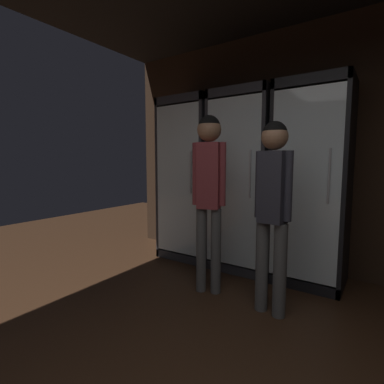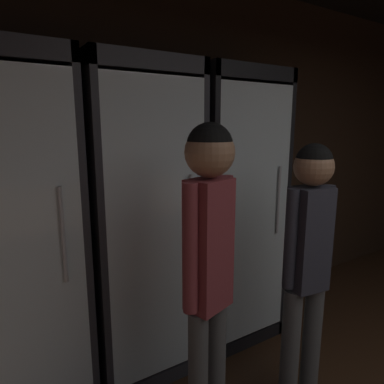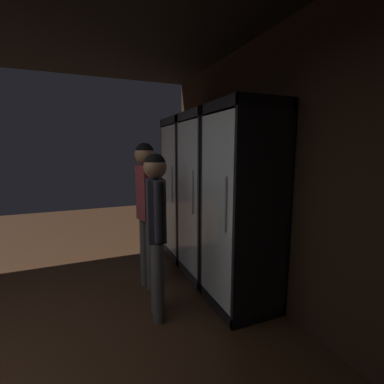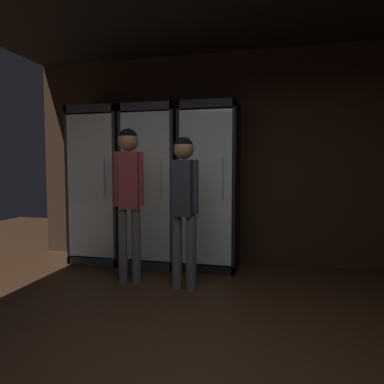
# 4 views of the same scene
# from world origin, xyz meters

# --- Properties ---
(wall_back) EXTENTS (6.00, 0.06, 2.80)m
(wall_back) POSITION_xyz_m (0.00, 3.03, 1.40)
(wall_back) COLOR black
(wall_back) RESTS_ON ground
(cooler_far_left) EXTENTS (0.71, 0.63, 2.08)m
(cooler_far_left) POSITION_xyz_m (-1.91, 2.73, 1.02)
(cooler_far_left) COLOR #2B2B30
(cooler_far_left) RESTS_ON ground
(cooler_left) EXTENTS (0.71, 0.63, 2.08)m
(cooler_left) POSITION_xyz_m (-1.15, 2.73, 1.02)
(cooler_left) COLOR #2B2B30
(cooler_left) RESTS_ON ground
(cooler_center) EXTENTS (0.71, 0.63, 2.08)m
(cooler_center) POSITION_xyz_m (-0.40, 2.72, 1.02)
(cooler_center) COLOR black
(cooler_center) RESTS_ON ground
(shopper_near) EXTENTS (0.31, 0.22, 1.70)m
(shopper_near) POSITION_xyz_m (-1.15, 1.87, 1.10)
(shopper_near) COLOR #4C4C4C
(shopper_near) RESTS_ON ground
(shopper_far) EXTENTS (0.31, 0.21, 1.59)m
(shopper_far) POSITION_xyz_m (-0.51, 1.82, 0.98)
(shopper_far) COLOR #4C4C4C
(shopper_far) RESTS_ON ground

